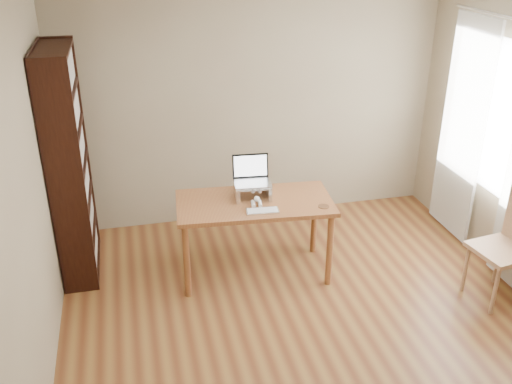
% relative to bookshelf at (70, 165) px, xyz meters
% --- Properties ---
extents(room, '(4.04, 4.54, 2.64)m').
position_rel_bookshelf_xyz_m(room, '(1.86, -1.54, 0.25)').
color(room, '#5E3018').
rests_on(room, ground).
extents(bookshelf, '(0.30, 0.90, 2.10)m').
position_rel_bookshelf_xyz_m(bookshelf, '(0.00, 0.00, 0.00)').
color(bookshelf, black).
rests_on(bookshelf, ground).
extents(curtains, '(0.03, 1.90, 2.25)m').
position_rel_bookshelf_xyz_m(curtains, '(3.75, -0.75, 0.12)').
color(curtains, white).
rests_on(curtains, ground).
extents(desk, '(1.44, 0.81, 0.75)m').
position_rel_bookshelf_xyz_m(desk, '(1.58, -0.49, -0.40)').
color(desk, brown).
rests_on(desk, ground).
extents(laptop_stand, '(0.32, 0.25, 0.13)m').
position_rel_bookshelf_xyz_m(laptop_stand, '(1.58, -0.41, -0.22)').
color(laptop_stand, silver).
rests_on(laptop_stand, desk).
extents(laptop, '(0.35, 0.30, 0.23)m').
position_rel_bookshelf_xyz_m(laptop, '(1.58, -0.35, -0.11)').
color(laptop, silver).
rests_on(laptop, laptop_stand).
extents(keyboard, '(0.29, 0.14, 0.02)m').
position_rel_bookshelf_xyz_m(keyboard, '(1.59, -0.71, -0.29)').
color(keyboard, silver).
rests_on(keyboard, desk).
extents(coaster, '(0.10, 0.10, 0.01)m').
position_rel_bookshelf_xyz_m(coaster, '(2.14, -0.73, -0.30)').
color(coaster, brown).
rests_on(coaster, desk).
extents(cat, '(0.26, 0.49, 0.16)m').
position_rel_bookshelf_xyz_m(cat, '(1.59, -0.38, -0.23)').
color(cat, '#4A423A').
rests_on(cat, desk).
extents(chair, '(0.51, 0.51, 1.01)m').
position_rel_bookshelf_xyz_m(chair, '(3.61, -1.36, -0.50)').
color(chair, tan).
rests_on(chair, ground).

